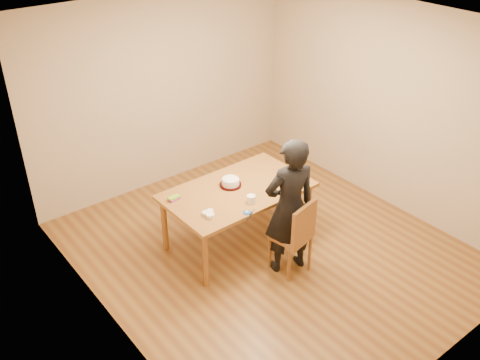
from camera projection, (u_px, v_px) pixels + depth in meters
room_shell at (252, 140)px, 6.03m from camera, size 4.00×4.50×2.70m
dining_table at (237, 191)px, 6.27m from camera, size 1.72×1.04×0.04m
dining_chair at (291, 236)px, 5.97m from camera, size 0.45×0.45×0.04m
cake_plate at (231, 185)px, 6.32m from camera, size 0.26×0.26×0.02m
cake at (230, 182)px, 6.30m from camera, size 0.21×0.21×0.07m
frosting_dome at (230, 178)px, 6.28m from camera, size 0.20×0.20×0.03m
frosting_tub at (251, 199)px, 5.99m from camera, size 0.10×0.10×0.09m
frosting_lid at (247, 213)px, 5.83m from camera, size 0.09×0.09×0.01m
frosting_dollop at (247, 212)px, 5.82m from camera, size 0.04×0.04×0.02m
ramekin_green at (210, 216)px, 5.75m from camera, size 0.09×0.09×0.04m
ramekin_yellow at (210, 212)px, 5.82m from camera, size 0.08×0.08×0.04m
ramekin_multi at (206, 214)px, 5.79m from camera, size 0.08×0.08×0.04m
candy_box_pink at (175, 199)px, 6.06m from camera, size 0.14×0.08×0.02m
candy_box_green at (174, 197)px, 6.05m from camera, size 0.14×0.08×0.02m
spatula at (250, 216)px, 5.77m from camera, size 0.14×0.09×0.01m
person at (289, 207)px, 5.81m from camera, size 0.68×0.54×1.64m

